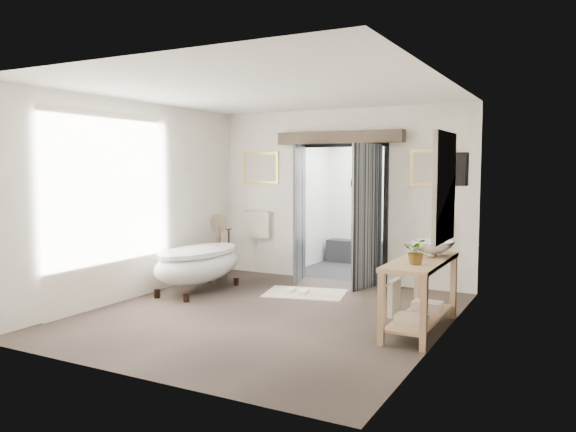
% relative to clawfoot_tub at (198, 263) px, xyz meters
% --- Properties ---
extents(ground_plane, '(5.00, 5.00, 0.00)m').
position_rel_clawfoot_tub_xyz_m(ground_plane, '(1.62, -0.68, -0.44)').
color(ground_plane, brown).
extents(room_shell, '(4.52, 5.02, 2.91)m').
position_rel_clawfoot_tub_xyz_m(room_shell, '(1.58, -0.81, 1.42)').
color(room_shell, white).
rests_on(room_shell, ground_plane).
extents(shower_room, '(2.22, 2.01, 2.51)m').
position_rel_clawfoot_tub_xyz_m(shower_room, '(1.62, 3.31, 0.46)').
color(shower_room, '#242428').
rests_on(shower_room, ground_plane).
extents(back_wall_dressing, '(3.82, 0.79, 2.52)m').
position_rel_clawfoot_tub_xyz_m(back_wall_dressing, '(1.62, 1.63, 1.12)').
color(back_wall_dressing, black).
rests_on(back_wall_dressing, ground_plane).
extents(clawfoot_tub, '(0.83, 1.85, 0.90)m').
position_rel_clawfoot_tub_xyz_m(clawfoot_tub, '(0.00, 0.00, 0.00)').
color(clawfoot_tub, black).
rests_on(clawfoot_tub, ground_plane).
extents(vanity, '(0.57, 1.60, 0.85)m').
position_rel_clawfoot_tub_xyz_m(vanity, '(3.57, -0.50, 0.06)').
color(vanity, tan).
rests_on(vanity, ground_plane).
extents(pedestal_mirror, '(0.34, 0.22, 1.13)m').
position_rel_clawfoot_tub_xyz_m(pedestal_mirror, '(-0.28, 0.94, 0.05)').
color(pedestal_mirror, brown).
rests_on(pedestal_mirror, ground_plane).
extents(rug, '(1.35, 1.05, 0.01)m').
position_rel_clawfoot_tub_xyz_m(rug, '(1.54, 0.63, -0.43)').
color(rug, beige).
rests_on(rug, ground_plane).
extents(slippers, '(0.36, 0.26, 0.05)m').
position_rel_clawfoot_tub_xyz_m(slippers, '(1.43, 0.59, -0.40)').
color(slippers, beige).
rests_on(slippers, rug).
extents(basin, '(0.70, 0.70, 0.18)m').
position_rel_clawfoot_tub_xyz_m(basin, '(3.64, -0.15, 0.50)').
color(basin, white).
rests_on(basin, vanity).
extents(plant, '(0.27, 0.23, 0.30)m').
position_rel_clawfoot_tub_xyz_m(plant, '(3.64, -0.85, 0.56)').
color(plant, gray).
rests_on(plant, vanity).
extents(soap_bottle_a, '(0.10, 0.10, 0.19)m').
position_rel_clawfoot_tub_xyz_m(soap_bottle_a, '(3.45, -0.37, 0.51)').
color(soap_bottle_a, gray).
rests_on(soap_bottle_a, vanity).
extents(soap_bottle_b, '(0.14, 0.14, 0.16)m').
position_rel_clawfoot_tub_xyz_m(soap_bottle_b, '(3.55, 0.18, 0.49)').
color(soap_bottle_b, gray).
rests_on(soap_bottle_b, vanity).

